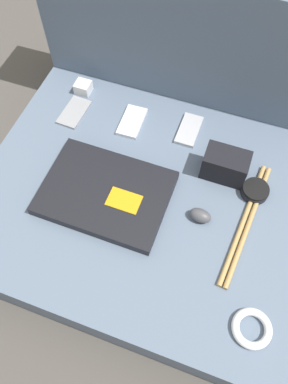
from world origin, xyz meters
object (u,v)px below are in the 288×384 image
object	(u,v)px
speaker_puck	(255,191)
computer_mouse	(200,215)
phone_black	(132,122)
phone_silver	(189,130)
charger_brick	(83,87)
laptop	(106,193)
camera_pouch	(225,165)
phone_small	(74,112)

from	to	relation	value
speaker_puck	computer_mouse	bearing A→B (deg)	-133.87
phone_black	phone_silver	bearing A→B (deg)	7.33
computer_mouse	phone_black	size ratio (longest dim) A/B	0.51
speaker_puck	charger_brick	distance (m)	0.65
laptop	phone_silver	distance (m)	0.34
charger_brick	computer_mouse	bearing A→B (deg)	-33.10
phone_silver	camera_pouch	size ratio (longest dim) A/B	0.98
computer_mouse	camera_pouch	size ratio (longest dim) A/B	0.51
computer_mouse	laptop	bearing A→B (deg)	-169.73
laptop	phone_small	bearing A→B (deg)	131.55
phone_silver	camera_pouch	world-z (taller)	camera_pouch
charger_brick	camera_pouch	bearing A→B (deg)	-17.04
speaker_puck	charger_brick	bearing A→B (deg)	162.68
computer_mouse	phone_silver	size ratio (longest dim) A/B	0.52
laptop	charger_brick	xyz separation A→B (m)	(-0.23, 0.34, 0.00)
speaker_puck	phone_black	size ratio (longest dim) A/B	0.62
phone_small	charger_brick	size ratio (longest dim) A/B	2.52
phone_silver	charger_brick	size ratio (longest dim) A/B	2.46
computer_mouse	camera_pouch	xyz separation A→B (m)	(0.02, 0.16, 0.03)
laptop	computer_mouse	world-z (taller)	computer_mouse
phone_silver	phone_small	bearing A→B (deg)	-171.71
speaker_puck	phone_silver	size ratio (longest dim) A/B	0.63
camera_pouch	phone_small	bearing A→B (deg)	173.05
speaker_puck	phone_silver	xyz separation A→B (m)	(-0.24, 0.15, -0.01)
camera_pouch	speaker_puck	bearing A→B (deg)	-18.73
phone_small	camera_pouch	size ratio (longest dim) A/B	1.01
phone_black	computer_mouse	bearing A→B (deg)	-42.68
camera_pouch	phone_silver	bearing A→B (deg)	139.51
charger_brick	speaker_puck	bearing A→B (deg)	-17.32
phone_silver	charger_brick	distance (m)	0.38
speaker_puck	phone_small	world-z (taller)	speaker_puck
computer_mouse	speaker_puck	world-z (taller)	computer_mouse
phone_black	charger_brick	distance (m)	0.21
computer_mouse	phone_silver	world-z (taller)	computer_mouse
phone_small	charger_brick	bearing A→B (deg)	98.51
speaker_puck	charger_brick	size ratio (longest dim) A/B	1.55
laptop	charger_brick	distance (m)	0.41
phone_black	phone_small	world-z (taller)	phone_black
phone_black	phone_small	bearing A→B (deg)	-174.56
computer_mouse	phone_silver	distance (m)	0.30
laptop	computer_mouse	size ratio (longest dim) A/B	5.50
speaker_puck	phone_silver	bearing A→B (deg)	147.53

